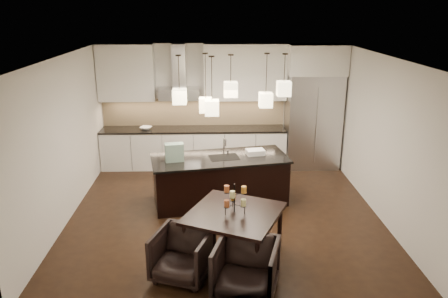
{
  "coord_description": "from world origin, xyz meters",
  "views": [
    {
      "loc": [
        -0.24,
        -7.22,
        3.59
      ],
      "look_at": [
        0.0,
        0.2,
        1.15
      ],
      "focal_mm": 35.0,
      "sensor_mm": 36.0,
      "label": 1
    }
  ],
  "objects_px": {
    "dining_table": "(234,235)",
    "refrigerator": "(313,121)",
    "armchair_left": "(182,255)",
    "island_body": "(220,181)",
    "armchair_right": "(246,269)"
  },
  "relations": [
    {
      "from": "refrigerator",
      "to": "island_body",
      "type": "relative_size",
      "value": 0.88
    },
    {
      "from": "dining_table",
      "to": "refrigerator",
      "type": "bearing_deg",
      "value": 87.66
    },
    {
      "from": "island_body",
      "to": "refrigerator",
      "type": "bearing_deg",
      "value": 31.19
    },
    {
      "from": "refrigerator",
      "to": "armchair_left",
      "type": "distance_m",
      "value": 5.2
    },
    {
      "from": "refrigerator",
      "to": "armchair_right",
      "type": "bearing_deg",
      "value": -111.78
    },
    {
      "from": "island_body",
      "to": "dining_table",
      "type": "height_order",
      "value": "island_body"
    },
    {
      "from": "refrigerator",
      "to": "dining_table",
      "type": "xyz_separation_m",
      "value": [
        -2.0,
        -3.88,
        -0.7
      ]
    },
    {
      "from": "armchair_left",
      "to": "armchair_right",
      "type": "relative_size",
      "value": 0.94
    },
    {
      "from": "dining_table",
      "to": "armchair_left",
      "type": "distance_m",
      "value": 0.88
    },
    {
      "from": "armchair_left",
      "to": "armchair_right",
      "type": "height_order",
      "value": "armchair_right"
    },
    {
      "from": "refrigerator",
      "to": "armchair_left",
      "type": "height_order",
      "value": "refrigerator"
    },
    {
      "from": "armchair_right",
      "to": "armchair_left",
      "type": "bearing_deg",
      "value": 171.43
    },
    {
      "from": "refrigerator",
      "to": "island_body",
      "type": "xyz_separation_m",
      "value": [
        -2.17,
        -1.92,
        -0.64
      ]
    },
    {
      "from": "armchair_left",
      "to": "dining_table",
      "type": "bearing_deg",
      "value": 52.35
    },
    {
      "from": "island_body",
      "to": "armchair_right",
      "type": "xyz_separation_m",
      "value": [
        0.27,
        -2.84,
        -0.06
      ]
    }
  ]
}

